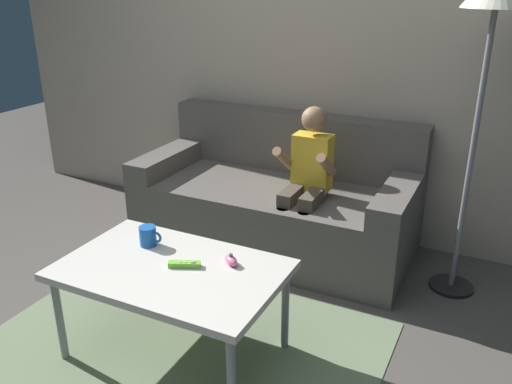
% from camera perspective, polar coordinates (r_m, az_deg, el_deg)
% --- Properties ---
extents(ground_plane, '(9.36, 9.36, 0.00)m').
position_cam_1_polar(ground_plane, '(2.54, -12.99, -19.10)').
color(ground_plane, '#4C4742').
extents(wall_back, '(4.68, 0.05, 2.50)m').
position_cam_1_polar(wall_back, '(3.56, 4.81, 15.57)').
color(wall_back, '#B2A38E').
rests_on(wall_back, ground).
extents(couch, '(1.72, 0.80, 0.82)m').
position_cam_1_polar(couch, '(3.44, 2.27, -1.20)').
color(couch, '#56514C').
rests_on(couch, ground).
extents(person_seated_on_couch, '(0.31, 0.38, 0.96)m').
position_cam_1_polar(person_seated_on_couch, '(3.10, 5.39, 1.36)').
color(person_seated_on_couch, '#4C4238').
rests_on(person_seated_on_couch, ground).
extents(coffee_table, '(0.98, 0.62, 0.46)m').
position_cam_1_polar(coffee_table, '(2.42, -9.01, -8.68)').
color(coffee_table, beige).
rests_on(coffee_table, ground).
extents(area_rug, '(1.83, 1.38, 0.01)m').
position_cam_1_polar(area_rug, '(2.65, -8.46, -16.45)').
color(area_rug, '#6B7A5B').
rests_on(area_rug, ground).
extents(game_remote_lime_near_edge, '(0.14, 0.09, 0.03)m').
position_cam_1_polar(game_remote_lime_near_edge, '(2.39, -7.63, -7.65)').
color(game_remote_lime_near_edge, '#72C638').
rests_on(game_remote_lime_near_edge, coffee_table).
extents(nunchuk_pink, '(0.10, 0.09, 0.05)m').
position_cam_1_polar(nunchuk_pink, '(2.38, -2.67, -7.28)').
color(nunchuk_pink, pink).
rests_on(nunchuk_pink, coffee_table).
extents(coffee_mug, '(0.12, 0.08, 0.09)m').
position_cam_1_polar(coffee_mug, '(2.58, -11.41, -4.62)').
color(coffee_mug, '#1959B2').
rests_on(coffee_mug, coffee_table).
extents(floor_lamp, '(0.32, 0.32, 1.71)m').
position_cam_1_polar(floor_lamp, '(2.85, 24.05, 16.90)').
color(floor_lamp, black).
rests_on(floor_lamp, ground).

